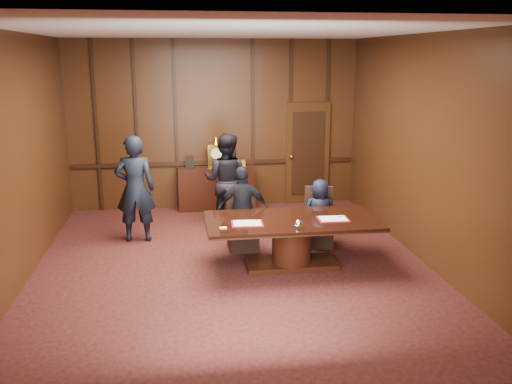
# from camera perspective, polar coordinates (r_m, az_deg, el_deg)

# --- Properties ---
(room) EXTENTS (7.00, 7.04, 3.50)m
(room) POSITION_cam_1_polar(r_m,az_deg,el_deg) (8.15, -2.26, 3.97)
(room) COLOR black
(room) RESTS_ON ground
(sideboard) EXTENTS (1.60, 0.45, 1.54)m
(sideboard) POSITION_cam_1_polar(r_m,az_deg,el_deg) (11.44, -4.16, 0.62)
(sideboard) COLOR black
(sideboard) RESTS_ON ground
(conference_table) EXTENTS (2.62, 1.32, 0.76)m
(conference_table) POSITION_cam_1_polar(r_m,az_deg,el_deg) (8.30, 3.78, -4.51)
(conference_table) COLOR black
(conference_table) RESTS_ON ground
(folder_left) EXTENTS (0.48, 0.36, 0.02)m
(folder_left) POSITION_cam_1_polar(r_m,az_deg,el_deg) (7.98, -0.93, -3.32)
(folder_left) COLOR #9E0E17
(folder_left) RESTS_ON conference_table
(folder_right) EXTENTS (0.47, 0.34, 0.02)m
(folder_right) POSITION_cam_1_polar(r_m,az_deg,el_deg) (8.27, 8.11, -2.83)
(folder_right) COLOR #9E0E17
(folder_right) RESTS_ON conference_table
(inkstand) EXTENTS (0.20, 0.14, 0.12)m
(inkstand) POSITION_cam_1_polar(r_m,az_deg,el_deg) (7.79, 4.50, -3.44)
(inkstand) COLOR white
(inkstand) RESTS_ON conference_table
(notepad) EXTENTS (0.11, 0.08, 0.01)m
(notepad) POSITION_cam_1_polar(r_m,az_deg,el_deg) (7.79, -3.48, -3.78)
(notepad) COLOR #ECCC73
(notepad) RESTS_ON conference_table
(chair_left) EXTENTS (0.50, 0.50, 0.99)m
(chair_left) POSITION_cam_1_polar(r_m,az_deg,el_deg) (9.09, -1.42, -4.24)
(chair_left) COLOR black
(chair_left) RESTS_ON ground
(chair_right) EXTENTS (0.57, 0.57, 0.99)m
(chair_right) POSITION_cam_1_polar(r_m,az_deg,el_deg) (9.33, 6.60, -3.85)
(chair_right) COLOR black
(chair_right) RESTS_ON ground
(signatory_left) EXTENTS (0.86, 0.40, 1.43)m
(signatory_left) POSITION_cam_1_polar(r_m,az_deg,el_deg) (8.89, -1.37, -1.83)
(signatory_left) COLOR black
(signatory_left) RESTS_ON ground
(signatory_right) EXTENTS (0.61, 0.43, 1.18)m
(signatory_right) POSITION_cam_1_polar(r_m,az_deg,el_deg) (9.17, 6.74, -2.25)
(signatory_right) COLOR black
(signatory_right) RESTS_ON ground
(witness_left) EXTENTS (0.70, 0.48, 1.87)m
(witness_left) POSITION_cam_1_polar(r_m,az_deg,el_deg) (9.55, -12.60, 0.33)
(witness_left) COLOR black
(witness_left) RESTS_ON ground
(witness_right) EXTENTS (1.06, 0.96, 1.79)m
(witness_right) POSITION_cam_1_polar(r_m,az_deg,el_deg) (10.12, -3.16, 1.20)
(witness_right) COLOR black
(witness_right) RESTS_ON ground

